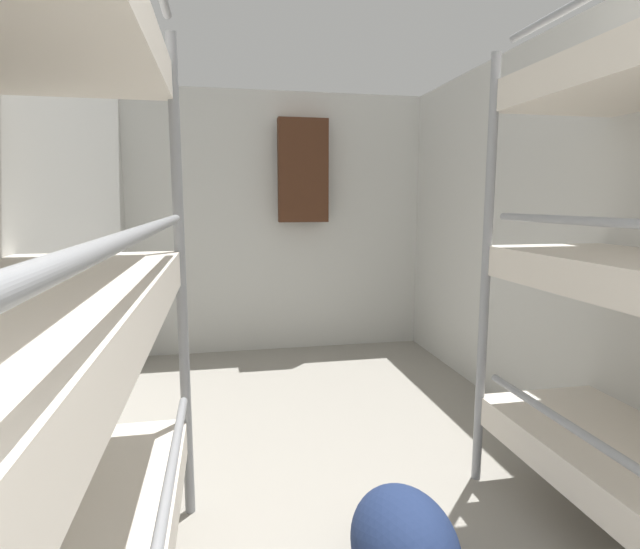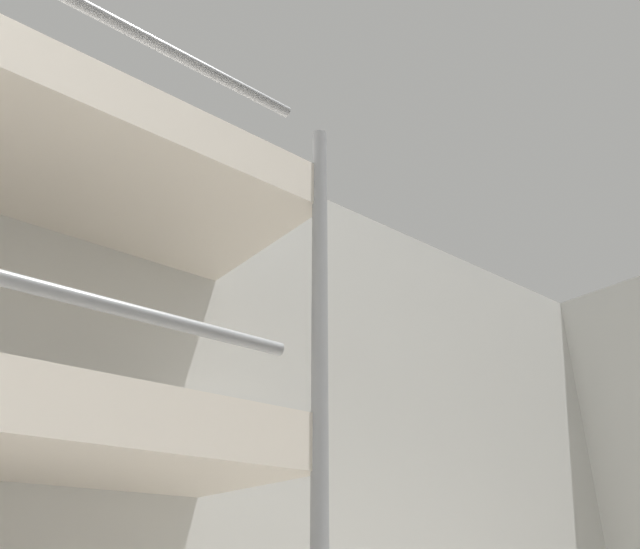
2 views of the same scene
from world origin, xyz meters
name	(u,v)px [view 2 (image 2 of 2)]	position (x,y,z in m)	size (l,w,h in m)	color
wall_left	(183,452)	(-1.36, 2.44, 1.17)	(0.06, 5.00, 2.35)	silver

